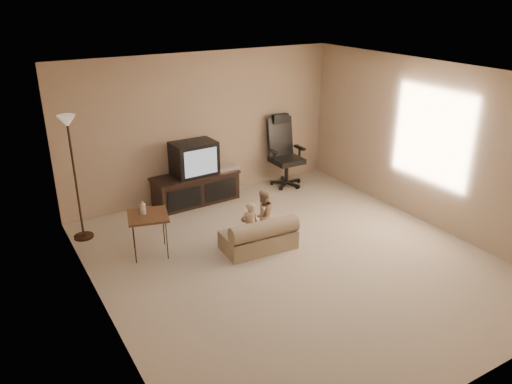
# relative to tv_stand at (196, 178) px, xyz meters

# --- Properties ---
(floor) EXTENTS (5.50, 5.50, 0.00)m
(floor) POSITION_rel_tv_stand_xyz_m (0.30, -2.49, -0.45)
(floor) COLOR #C0AD98
(floor) RESTS_ON ground
(room_shell) EXTENTS (5.50, 5.50, 5.50)m
(room_shell) POSITION_rel_tv_stand_xyz_m (0.30, -2.49, 1.07)
(room_shell) COLOR silver
(room_shell) RESTS_ON floor
(tv_stand) EXTENTS (1.53, 0.62, 1.08)m
(tv_stand) POSITION_rel_tv_stand_xyz_m (0.00, 0.00, 0.00)
(tv_stand) COLOR black
(tv_stand) RESTS_ON floor
(office_chair) EXTENTS (0.64, 0.65, 1.32)m
(office_chair) POSITION_rel_tv_stand_xyz_m (1.78, -0.06, 0.02)
(office_chair) COLOR black
(office_chair) RESTS_ON floor
(side_table) EXTENTS (0.65, 0.65, 0.80)m
(side_table) POSITION_rel_tv_stand_xyz_m (-1.31, -1.32, 0.13)
(side_table) COLOR brown
(side_table) RESTS_ON floor
(floor_lamp) EXTENTS (0.29, 0.29, 1.86)m
(floor_lamp) POSITION_rel_tv_stand_xyz_m (-2.00, -0.35, 0.91)
(floor_lamp) COLOR #312016
(floor_lamp) RESTS_ON floor
(child_sofa) EXTENTS (1.05, 0.64, 0.50)m
(child_sofa) POSITION_rel_tv_stand_xyz_m (0.07, -2.01, -0.25)
(child_sofa) COLOR tan
(child_sofa) RESTS_ON floor
(toddler_left) EXTENTS (0.31, 0.26, 0.74)m
(toddler_left) POSITION_rel_tv_stand_xyz_m (-0.05, -1.94, -0.08)
(toddler_left) COLOR tan
(toddler_left) RESTS_ON floor
(toddler_right) EXTENTS (0.39, 0.22, 0.78)m
(toddler_right) POSITION_rel_tv_stand_xyz_m (0.27, -1.76, -0.06)
(toddler_right) COLOR tan
(toddler_right) RESTS_ON floor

